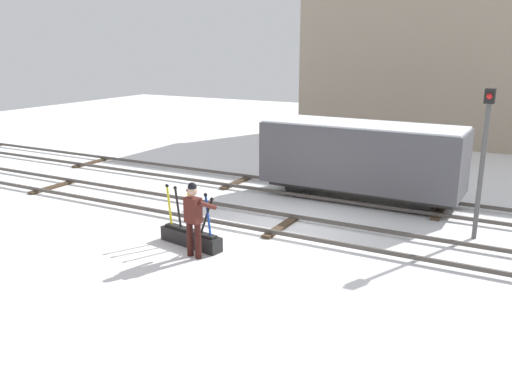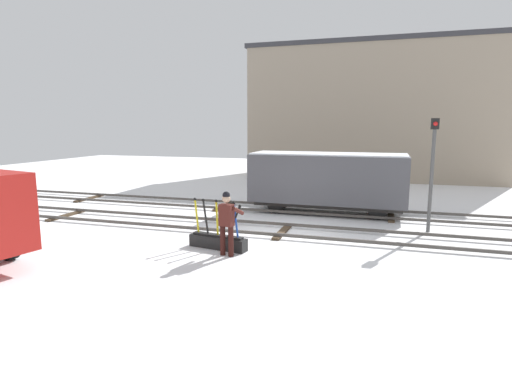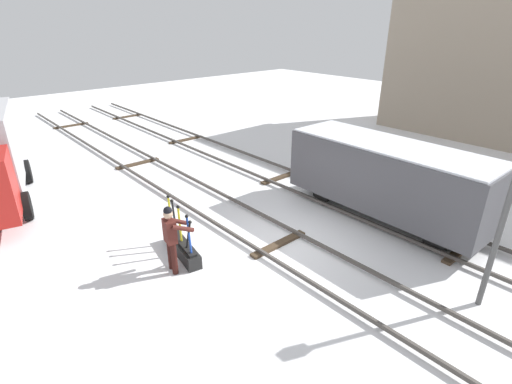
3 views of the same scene
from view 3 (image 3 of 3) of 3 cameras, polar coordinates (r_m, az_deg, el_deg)
The scene contains 7 objects.
ground_plane at distance 10.91m, azimuth 3.39°, elevation -7.89°, with size 60.00×60.00×0.00m, color white.
track_main_line at distance 10.85m, azimuth 3.41°, elevation -7.40°, with size 44.00×1.94×0.18m.
track_siding_near at distance 13.31m, azimuth 14.40°, elevation -1.87°, with size 44.00×1.94×0.18m.
switch_lever_frame at distance 10.56m, azimuth -10.92°, elevation -7.90°, with size 1.84×0.67×1.45m.
rail_worker at distance 9.57m, azimuth -12.47°, elevation -6.29°, with size 0.62×0.72×1.80m.
signal_post at distance 9.09m, azimuth 33.10°, elevation -2.35°, with size 0.24×0.32×3.80m.
freight_car_far_end at distance 12.33m, azimuth 18.81°, elevation 2.09°, with size 6.21×2.11×2.47m.
Camera 3 is at (6.49, -6.58, 5.79)m, focal length 26.93 mm.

